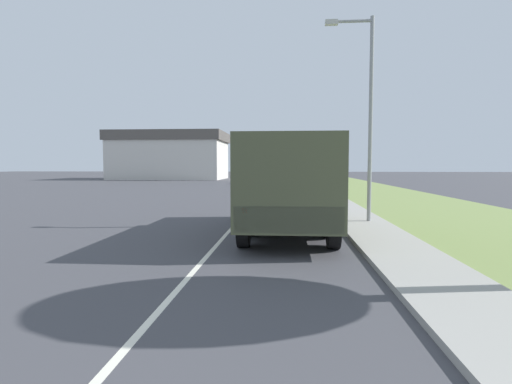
{
  "coord_description": "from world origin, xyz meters",
  "views": [
    {
      "loc": [
        1.83,
        0.76,
        2.1
      ],
      "look_at": [
        0.75,
        14.71,
        1.16
      ],
      "focal_mm": 28.0,
      "sensor_mm": 36.0,
      "label": 1
    }
  ],
  "objects_px": {
    "military_truck": "(288,181)",
    "car_farthest_ahead": "(268,174)",
    "car_second_ahead": "(291,183)",
    "car_fourth_ahead": "(264,175)",
    "car_third_ahead": "(256,177)",
    "lamp_post": "(365,101)",
    "car_nearest_ahead": "(290,189)"
  },
  "relations": [
    {
      "from": "car_third_ahead",
      "to": "car_farthest_ahead",
      "type": "xyz_separation_m",
      "value": [
        0.23,
        22.88,
        -0.05
      ]
    },
    {
      "from": "car_fourth_ahead",
      "to": "car_nearest_ahead",
      "type": "bearing_deg",
      "value": -84.25
    },
    {
      "from": "car_farthest_ahead",
      "to": "car_third_ahead",
      "type": "bearing_deg",
      "value": -90.57
    },
    {
      "from": "car_fourth_ahead",
      "to": "car_second_ahead",
      "type": "bearing_deg",
      "value": -82.23
    },
    {
      "from": "car_nearest_ahead",
      "to": "car_farthest_ahead",
      "type": "xyz_separation_m",
      "value": [
        -3.46,
        44.98,
        -0.06
      ]
    },
    {
      "from": "military_truck",
      "to": "car_fourth_ahead",
      "type": "xyz_separation_m",
      "value": [
        -3.32,
        44.9,
        -0.94
      ]
    },
    {
      "from": "car_fourth_ahead",
      "to": "military_truck",
      "type": "bearing_deg",
      "value": -85.77
    },
    {
      "from": "car_farthest_ahead",
      "to": "lamp_post",
      "type": "distance_m",
      "value": 54.07
    },
    {
      "from": "car_second_ahead",
      "to": "lamp_post",
      "type": "height_order",
      "value": "lamp_post"
    },
    {
      "from": "military_truck",
      "to": "car_farthest_ahead",
      "type": "height_order",
      "value": "military_truck"
    },
    {
      "from": "car_third_ahead",
      "to": "car_second_ahead",
      "type": "bearing_deg",
      "value": -74.99
    },
    {
      "from": "military_truck",
      "to": "car_nearest_ahead",
      "type": "height_order",
      "value": "military_truck"
    },
    {
      "from": "car_nearest_ahead",
      "to": "car_third_ahead",
      "type": "relative_size",
      "value": 0.94
    },
    {
      "from": "military_truck",
      "to": "car_second_ahead",
      "type": "height_order",
      "value": "military_truck"
    },
    {
      "from": "car_nearest_ahead",
      "to": "car_fourth_ahead",
      "type": "distance_m",
      "value": 34.41
    },
    {
      "from": "car_nearest_ahead",
      "to": "car_fourth_ahead",
      "type": "relative_size",
      "value": 0.92
    },
    {
      "from": "military_truck",
      "to": "car_second_ahead",
      "type": "bearing_deg",
      "value": 89.09
    },
    {
      "from": "car_third_ahead",
      "to": "car_fourth_ahead",
      "type": "xyz_separation_m",
      "value": [
        0.23,
        12.15,
        -0.05
      ]
    },
    {
      "from": "military_truck",
      "to": "lamp_post",
      "type": "xyz_separation_m",
      "value": [
        2.67,
        2.03,
        2.73
      ]
    },
    {
      "from": "military_truck",
      "to": "car_second_ahead",
      "type": "xyz_separation_m",
      "value": [
        0.29,
        18.4,
        -0.88
      ]
    },
    {
      "from": "car_farthest_ahead",
      "to": "military_truck",
      "type": "bearing_deg",
      "value": -86.57
    },
    {
      "from": "car_second_ahead",
      "to": "lamp_post",
      "type": "xyz_separation_m",
      "value": [
        2.38,
        -16.37,
        3.62
      ]
    },
    {
      "from": "car_second_ahead",
      "to": "car_third_ahead",
      "type": "distance_m",
      "value": 14.86
    },
    {
      "from": "military_truck",
      "to": "car_farthest_ahead",
      "type": "relative_size",
      "value": 1.78
    },
    {
      "from": "car_nearest_ahead",
      "to": "car_third_ahead",
      "type": "distance_m",
      "value": 22.4
    },
    {
      "from": "car_third_ahead",
      "to": "lamp_post",
      "type": "height_order",
      "value": "lamp_post"
    },
    {
      "from": "car_fourth_ahead",
      "to": "car_farthest_ahead",
      "type": "xyz_separation_m",
      "value": [
        -0.01,
        10.74,
        0.0
      ]
    },
    {
      "from": "car_second_ahead",
      "to": "car_farthest_ahead",
      "type": "xyz_separation_m",
      "value": [
        -3.62,
        37.24,
        -0.06
      ]
    },
    {
      "from": "car_farthest_ahead",
      "to": "lamp_post",
      "type": "bearing_deg",
      "value": -83.61
    },
    {
      "from": "car_second_ahead",
      "to": "car_fourth_ahead",
      "type": "relative_size",
      "value": 0.85
    },
    {
      "from": "car_third_ahead",
      "to": "car_farthest_ahead",
      "type": "relative_size",
      "value": 1.09
    },
    {
      "from": "car_fourth_ahead",
      "to": "car_farthest_ahead",
      "type": "bearing_deg",
      "value": 90.04
    }
  ]
}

